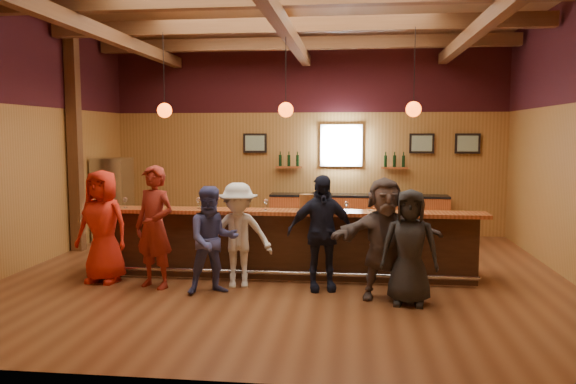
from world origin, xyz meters
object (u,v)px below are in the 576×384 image
Objects in this scene: customer_orange at (103,226)px; customer_white at (238,235)px; customer_denim at (213,240)px; customer_navy at (321,233)px; bartender at (321,217)px; stainless_fridge at (113,199)px; customer_dark at (410,247)px; customer_brown at (384,238)px; bottle_a at (318,201)px; bar_counter at (288,242)px; customer_redvest at (155,227)px; ice_bucket at (306,202)px; back_bar_cabinet at (358,215)px.

customer_white is at bearing 6.79° from customer_orange.
customer_denim is 1.60m from customer_navy.
bartender is (3.29, 2.08, -0.10)m from customer_orange.
customer_denim is (3.17, -3.73, -0.11)m from stainless_fridge.
customer_navy is at bearing 161.86° from customer_dark.
customer_brown reaches higher than customer_white.
stainless_fridge is 6.73m from customer_brown.
customer_navy is 5.07× the size of bottle_a.
customer_navy is 0.84m from bottle_a.
bar_counter is 3.65× the size of customer_navy.
customer_redvest is 7.47× the size of ice_bucket.
customer_dark reaches higher than customer_denim.
customer_brown is 2.67m from bartender.
bartender is (1.42, 2.51, -0.01)m from customer_denim.
customer_dark is at bearing -39.03° from bar_counter.
customer_orange is at bearing 170.23° from customer_white.
customer_brown is at bearing 18.36° from customer_redvest.
customer_white reaches higher than back_bar_cabinet.
bottle_a is at bearing 89.41° from bartender.
customer_orange reaches higher than bartender.
customer_white is at bearing -148.16° from bottle_a.
customer_white reaches higher than customer_dark.
ice_bucket is (2.22, 0.85, 0.31)m from customer_redvest.
customer_navy is 0.96m from customer_brown.
bar_counter is at bearing 44.89° from customer_white.
customer_orange is at bearing 166.10° from customer_navy.
stainless_fridge is 1.15× the size of customer_denim.
stainless_fridge is at bearing 148.98° from ice_bucket.
customer_denim is 0.92× the size of customer_brown.
stainless_fridge is 3.55m from customer_orange.
customer_orange reaches higher than customer_dark.
customer_brown is at bearing -39.17° from bar_counter.
customer_navy is 0.84m from ice_bucket.
bar_counter is 4.01× the size of customer_denim.
customer_white reaches higher than bottle_a.
back_bar_cabinet is 5.43m from stainless_fridge.
customer_navy reaches higher than bottle_a.
customer_denim is 6.35× the size of ice_bucket.
back_bar_cabinet is at bearing -108.72° from bartender.
stainless_fridge is at bearing 131.65° from customer_navy.
customer_navy is (0.60, -0.92, 0.34)m from bar_counter.
bar_counter is 4.81m from stainless_fridge.
customer_dark is (3.73, -0.42, -0.14)m from customer_redvest.
bottle_a is (0.03, -1.40, 0.47)m from bartender.
customer_orange is 4.70m from customer_dark.
customer_dark is at bearing -39.99° from ice_bucket.
customer_orange is 3.40m from bottle_a.
customer_orange is at bearing -168.41° from bottle_a.
customer_orange is at bearing 178.86° from customer_dark.
ice_bucket is 0.18m from bottle_a.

